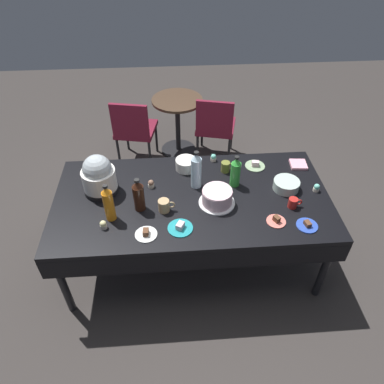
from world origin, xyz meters
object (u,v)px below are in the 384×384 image
(dessert_plate_coral, at_px, (276,221))
(maroon_chair_left, at_px, (134,128))
(cupcake_rose, at_px, (89,174))
(round_cafe_table, at_px, (178,116))
(dessert_plate_cobalt, at_px, (307,225))
(soda_bottle_orange_juice, at_px, (109,203))
(cupcake_mint, at_px, (316,187))
(frosted_layer_cake, at_px, (217,197))
(dessert_plate_sage, at_px, (255,165))
(coffee_mug_olive, at_px, (226,167))
(soda_bottle_cola, at_px, (139,195))
(coffee_mug_red, at_px, (293,203))
(glass_salad_bowl, at_px, (286,185))
(soda_bottle_water, at_px, (196,171))
(cupcake_berry, at_px, (103,225))
(dessert_plate_teal, at_px, (180,227))
(cupcake_cocoa, at_px, (151,184))
(soda_bottle_lime_soda, at_px, (235,172))
(coffee_mug_tan, at_px, (164,206))
(dessert_plate_white, at_px, (146,234))
(potluck_table, at_px, (192,202))
(slow_cooker, at_px, (99,176))
(maroon_chair_right, at_px, (215,125))
(ceramic_snack_bowl, at_px, (186,164))

(dessert_plate_coral, height_order, maroon_chair_left, maroon_chair_left)
(cupcake_rose, bearing_deg, round_cafe_table, 60.73)
(dessert_plate_cobalt, relative_size, soda_bottle_orange_juice, 0.49)
(cupcake_mint, bearing_deg, frosted_layer_cake, -173.43)
(dessert_plate_sage, height_order, coffee_mug_olive, coffee_mug_olive)
(dessert_plate_sage, relative_size, soda_bottle_cola, 0.61)
(coffee_mug_red, distance_m, round_cafe_table, 2.10)
(glass_salad_bowl, xyz_separation_m, dessert_plate_coral, (-0.17, -0.37, -0.03))
(dessert_plate_coral, height_order, coffee_mug_olive, coffee_mug_olive)
(glass_salad_bowl, bearing_deg, soda_bottle_water, 173.00)
(soda_bottle_cola, distance_m, coffee_mug_olive, 0.84)
(coffee_mug_red, height_order, maroon_chair_left, maroon_chair_left)
(dessert_plate_cobalt, height_order, soda_bottle_cola, soda_bottle_cola)
(dessert_plate_coral, bearing_deg, cupcake_berry, 178.70)
(dessert_plate_teal, relative_size, coffee_mug_olive, 1.58)
(cupcake_cocoa, height_order, soda_bottle_water, soda_bottle_water)
(coffee_mug_olive, bearing_deg, soda_bottle_cola, -150.08)
(soda_bottle_water, relative_size, soda_bottle_lime_soda, 1.19)
(coffee_mug_olive, height_order, coffee_mug_red, coffee_mug_olive)
(coffee_mug_tan, bearing_deg, dessert_plate_white, -119.43)
(cupcake_rose, distance_m, coffee_mug_red, 1.69)
(dessert_plate_sage, relative_size, maroon_chair_left, 0.20)
(potluck_table, bearing_deg, dessert_plate_sage, 31.66)
(slow_cooker, relative_size, maroon_chair_right, 0.40)
(dessert_plate_sage, bearing_deg, soda_bottle_cola, -154.92)
(cupcake_cocoa, height_order, coffee_mug_olive, coffee_mug_olive)
(ceramic_snack_bowl, distance_m, soda_bottle_water, 0.27)
(cupcake_cocoa, distance_m, coffee_mug_red, 1.14)
(soda_bottle_water, relative_size, soda_bottle_cola, 1.18)
(cupcake_cocoa, bearing_deg, round_cafe_table, 80.18)
(cupcake_rose, height_order, soda_bottle_lime_soda, soda_bottle_lime_soda)
(dessert_plate_sage, height_order, maroon_chair_right, maroon_chair_right)
(maroon_chair_left, bearing_deg, coffee_mug_tan, -78.30)
(cupcake_berry, height_order, soda_bottle_cola, soda_bottle_cola)
(soda_bottle_lime_soda, xyz_separation_m, round_cafe_table, (-0.41, 1.62, -0.38))
(potluck_table, height_order, coffee_mug_red, coffee_mug_red)
(soda_bottle_water, bearing_deg, slow_cooker, -179.23)
(coffee_mug_red, bearing_deg, maroon_chair_left, 128.24)
(soda_bottle_orange_juice, relative_size, maroon_chair_right, 0.38)
(dessert_plate_cobalt, relative_size, soda_bottle_cola, 0.55)
(soda_bottle_water, xyz_separation_m, coffee_mug_red, (0.72, -0.31, -0.12))
(dessert_plate_coral, height_order, coffee_mug_tan, coffee_mug_tan)
(cupcake_cocoa, height_order, coffee_mug_tan, coffee_mug_tan)
(potluck_table, height_order, glass_salad_bowl, glass_salad_bowl)
(dessert_plate_sage, xyz_separation_m, dessert_plate_teal, (-0.69, -0.70, -0.00))
(dessert_plate_sage, relative_size, soda_bottle_water, 0.52)
(dessert_plate_sage, bearing_deg, cupcake_berry, -152.43)
(maroon_chair_right, bearing_deg, dessert_plate_cobalt, -77.09)
(cupcake_cocoa, bearing_deg, potluck_table, -24.06)
(slow_cooker, relative_size, soda_bottle_orange_juice, 1.06)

